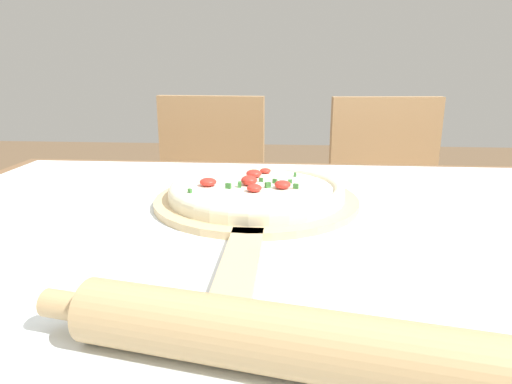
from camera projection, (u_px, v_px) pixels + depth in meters
name	position (u px, v px, depth m)	size (l,w,h in m)	color
dining_table	(289.00, 291.00, 0.71)	(1.38, 1.01, 0.74)	brown
towel_cloth	(290.00, 232.00, 0.68)	(1.30, 0.93, 0.00)	silver
pizza_peel	(256.00, 205.00, 0.78)	(0.36, 0.59, 0.01)	#D6B784
pizza	(257.00, 190.00, 0.81)	(0.31, 0.31, 0.04)	beige
rolling_pin	(295.00, 342.00, 0.36)	(0.46, 0.13, 0.06)	tan
chair_left	(208.00, 204.00, 1.61)	(0.42, 0.42, 0.87)	tan
chair_right	(388.00, 209.00, 1.56)	(0.44, 0.44, 0.87)	tan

